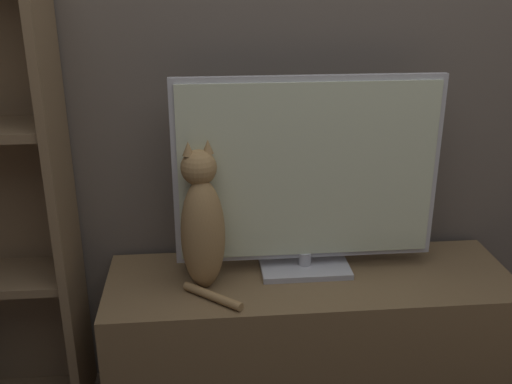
# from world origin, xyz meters

# --- Properties ---
(wall_back) EXTENTS (4.80, 0.05, 2.60)m
(wall_back) POSITION_xyz_m (0.00, 1.22, 1.30)
(wall_back) COLOR #60564C
(wall_back) RESTS_ON ground_plane
(tv_stand) EXTENTS (1.38, 0.45, 0.53)m
(tv_stand) POSITION_xyz_m (0.00, 0.96, 0.27)
(tv_stand) COLOR brown
(tv_stand) RESTS_ON ground_plane
(tv) EXTENTS (0.88, 0.18, 0.67)m
(tv) POSITION_xyz_m (-0.01, 1.01, 0.87)
(tv) COLOR #B7B7BC
(tv) RESTS_ON tv_stand
(cat) EXTENTS (0.20, 0.27, 0.49)m
(cat) POSITION_xyz_m (-0.36, 0.93, 0.75)
(cat) COLOR #997547
(cat) RESTS_ON tv_stand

